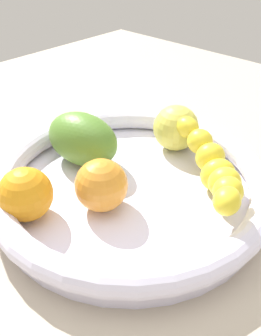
{
  "coord_description": "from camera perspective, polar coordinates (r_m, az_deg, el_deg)",
  "views": [
    {
      "loc": [
        -26.99,
        -25.12,
        33.51
      ],
      "look_at": [
        0.0,
        0.0,
        7.7
      ],
      "focal_mm": 38.88,
      "sensor_mm": 36.0,
      "label": 1
    }
  ],
  "objects": [
    {
      "name": "kitchen_counter",
      "position": [
        0.49,
        0.0,
        -5.97
      ],
      "size": [
        120.0,
        120.0,
        3.0
      ],
      "primitive_type": "cube",
      "color": "#B5A793",
      "rests_on": "ground"
    },
    {
      "name": "fruit_bowl",
      "position": [
        0.46,
        0.0,
        -2.31
      ],
      "size": [
        35.16,
        35.16,
        4.71
      ],
      "color": "white",
      "rests_on": "kitchen_counter"
    },
    {
      "name": "banana_draped_left",
      "position": [
        0.46,
        12.93,
        0.11
      ],
      "size": [
        13.87,
        16.08,
        6.27
      ],
      "color": "yellow",
      "rests_on": "fruit_bowl"
    },
    {
      "name": "orange_front",
      "position": [
        0.42,
        -4.23,
        -2.92
      ],
      "size": [
        6.24,
        6.24,
        6.24
      ],
      "primitive_type": "sphere",
      "color": "orange",
      "rests_on": "fruit_bowl"
    },
    {
      "name": "orange_mid_left",
      "position": [
        0.42,
        -16.13,
        -3.97
      ],
      "size": [
        6.19,
        6.19,
        6.19
      ],
      "primitive_type": "sphere",
      "color": "orange",
      "rests_on": "fruit_bowl"
    },
    {
      "name": "apple_yellow",
      "position": [
        0.54,
        7.13,
        6.26
      ],
      "size": [
        6.64,
        6.64,
        6.64
      ],
      "primitive_type": "sphere",
      "color": "#D6D04F",
      "rests_on": "fruit_bowl"
    },
    {
      "name": "mango_green",
      "position": [
        0.5,
        -7.92,
        4.35
      ],
      "size": [
        8.43,
        11.65,
        7.17
      ],
      "primitive_type": "ellipsoid",
      "rotation": [
        0.0,
        0.0,
        1.7
      ],
      "color": "#54842E",
      "rests_on": "fruit_bowl"
    }
  ]
}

